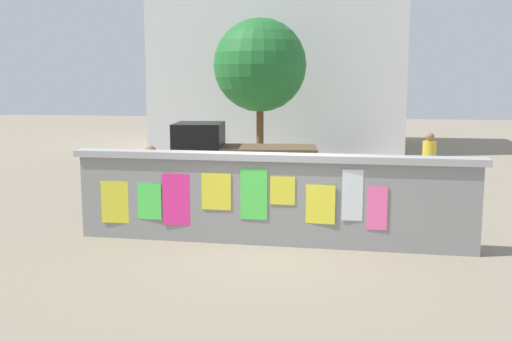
{
  "coord_description": "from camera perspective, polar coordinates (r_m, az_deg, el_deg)",
  "views": [
    {
      "loc": [
        1.66,
        -10.11,
        2.87
      ],
      "look_at": [
        -0.7,
        2.28,
        0.98
      ],
      "focal_mm": 41.28,
      "sensor_mm": 36.0,
      "label": 1
    }
  ],
  "objects": [
    {
      "name": "auto_rickshaw_truck",
      "position": [
        15.07,
        -1.78,
        1.02
      ],
      "size": [
        3.77,
        1.98,
        1.85
      ],
      "color": "black",
      "rests_on": "ground"
    },
    {
      "name": "tree_roadside",
      "position": [
        21.06,
        0.4,
        10.14
      ],
      "size": [
        3.28,
        3.28,
        5.11
      ],
      "color": "brown",
      "rests_on": "ground"
    },
    {
      "name": "ground",
      "position": [
        18.41,
        5.49,
        -0.48
      ],
      "size": [
        60.0,
        60.0,
        0.0
      ],
      "primitive_type": "plane",
      "color": "gray"
    },
    {
      "name": "poster_wall",
      "position": [
        10.44,
        1.4,
        -2.67
      ],
      "size": [
        7.3,
        0.42,
        1.63
      ],
      "color": "gray",
      "rests_on": "ground"
    },
    {
      "name": "building_background",
      "position": [
        26.99,
        2.64,
        10.22
      ],
      "size": [
        10.88,
        6.84,
        7.3
      ],
      "color": "silver",
      "rests_on": "ground"
    },
    {
      "name": "person_walking",
      "position": [
        12.07,
        -10.12,
        -0.57
      ],
      "size": [
        0.39,
        0.39,
        1.62
      ],
      "color": "#BF6626",
      "rests_on": "ground"
    },
    {
      "name": "person_bystander",
      "position": [
        15.56,
        16.42,
        1.23
      ],
      "size": [
        0.48,
        0.48,
        1.62
      ],
      "color": "#D83F72",
      "rests_on": "ground"
    },
    {
      "name": "bicycle_near",
      "position": [
        12.08,
        -2.92,
        -3.45
      ],
      "size": [
        1.71,
        0.44,
        0.95
      ],
      "color": "black",
      "rests_on": "ground"
    },
    {
      "name": "motorcycle",
      "position": [
        12.86,
        14.07,
        -2.51
      ],
      "size": [
        1.88,
        0.66,
        0.87
      ],
      "color": "black",
      "rests_on": "ground"
    }
  ]
}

